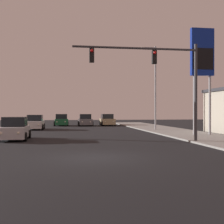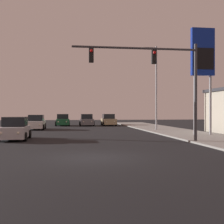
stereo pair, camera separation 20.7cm
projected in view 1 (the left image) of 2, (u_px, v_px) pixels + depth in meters
The scene contains 10 objects.
ground_plane at pixel (95, 158), 14.09m from camera, with size 120.00×120.00×0.00m, color black.
sidewalk_right at pixel (199, 136), 25.42m from camera, with size 5.00×60.00×0.12m.
car_grey at pixel (85, 120), 44.85m from camera, with size 2.04×4.31×1.68m.
car_silver at pixel (15, 129), 22.87m from camera, with size 2.04×4.32×1.68m.
car_white at pixel (35, 123), 35.65m from camera, with size 2.04×4.33×1.68m.
car_tan at pixel (107, 120), 45.77m from camera, with size 2.04×4.32×1.68m.
car_green at pixel (61, 120), 44.90m from camera, with size 2.04×4.34×1.68m.
traffic_light_mast at pixel (161, 71), 20.60m from camera, with size 8.37×0.36×6.50m.
street_lamp at pixel (154, 83), 33.73m from camera, with size 1.74×0.24×9.00m.
gas_station_sign at pixel (202, 58), 26.39m from camera, with size 2.00×0.42×9.00m.
Camera 1 is at (-1.38, -14.04, 2.11)m, focal length 50.00 mm.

